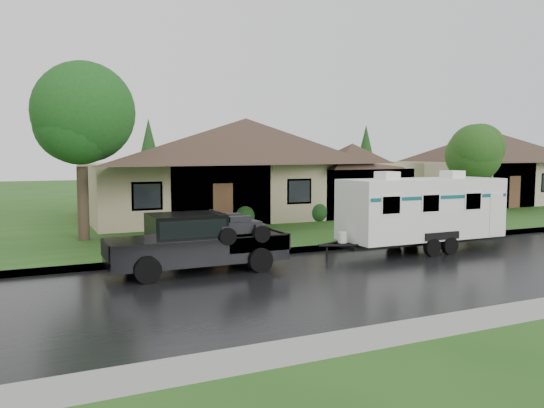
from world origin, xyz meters
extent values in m
plane|color=#26531A|center=(0.00, 0.00, 0.00)|extent=(140.00, 140.00, 0.00)
cube|color=black|center=(0.00, -2.00, 0.01)|extent=(140.00, 8.00, 0.01)
cube|color=gray|center=(0.00, 2.25, 0.07)|extent=(140.00, 0.50, 0.15)
cube|color=#26531A|center=(0.00, 15.00, 0.07)|extent=(140.00, 26.00, 0.15)
cube|color=tan|center=(2.00, 14.00, 1.65)|extent=(18.00, 10.00, 3.00)
pyramid|color=#3C2B21|center=(2.00, 14.00, 5.75)|extent=(19.44, 10.80, 2.60)
cube|color=tan|center=(7.40, 11.00, 1.50)|extent=(5.76, 4.00, 2.70)
cube|color=#C1B490|center=(22.00, 14.50, 1.65)|extent=(14.00, 9.00, 3.00)
pyramid|color=#3C2B21|center=(22.00, 14.50, 5.45)|extent=(15.12, 9.72, 2.30)
cylinder|color=#382B1E|center=(-7.70, 7.58, 1.64)|extent=(0.44, 0.44, 2.98)
sphere|color=#205D1E|center=(-7.70, 7.58, 4.90)|extent=(4.11, 4.11, 4.11)
cylinder|color=#382B1E|center=(12.26, 6.63, 1.28)|extent=(0.37, 0.37, 2.25)
sphere|color=#2B5B1D|center=(12.26, 6.63, 3.74)|extent=(3.11, 3.11, 3.11)
sphere|color=#143814|center=(-4.30, 9.30, 0.65)|extent=(1.00, 1.00, 1.00)
sphere|color=#143814|center=(-0.10, 9.30, 0.65)|extent=(1.00, 1.00, 1.00)
sphere|color=#143814|center=(4.10, 9.30, 0.65)|extent=(1.00, 1.00, 1.00)
sphere|color=#143814|center=(8.30, 9.30, 0.65)|extent=(1.00, 1.00, 1.00)
cube|color=black|center=(-5.07, 0.58, 0.70)|extent=(5.40, 1.80, 0.77)
cube|color=black|center=(-7.05, 0.58, 0.95)|extent=(1.44, 1.76, 0.32)
cube|color=black|center=(-5.43, 0.58, 1.40)|extent=(2.16, 1.69, 0.81)
cube|color=black|center=(-5.43, 0.58, 1.44)|extent=(1.98, 1.73, 0.50)
cube|color=black|center=(-3.35, 0.58, 0.88)|extent=(1.98, 1.71, 0.05)
cylinder|color=black|center=(-6.78, -0.30, 0.38)|extent=(0.76, 0.29, 0.76)
cylinder|color=black|center=(-6.78, 1.47, 0.38)|extent=(0.76, 0.29, 0.76)
cylinder|color=black|center=(-3.35, -0.30, 0.38)|extent=(0.76, 0.29, 0.76)
cylinder|color=black|center=(-3.35, 1.47, 0.38)|extent=(0.76, 0.29, 0.76)
cube|color=white|center=(3.63, 0.58, 1.60)|extent=(6.31, 2.16, 2.21)
cube|color=black|center=(3.63, 0.58, 0.36)|extent=(6.67, 1.08, 0.13)
cube|color=#0C5259|center=(3.63, 0.58, 2.08)|extent=(6.18, 2.18, 0.13)
cube|color=white|center=(2.01, 0.58, 2.85)|extent=(0.63, 0.72, 0.29)
cube|color=white|center=(5.08, 0.58, 2.85)|extent=(0.63, 0.72, 0.29)
cylinder|color=black|center=(3.23, -0.48, 0.32)|extent=(0.63, 0.22, 0.63)
cylinder|color=black|center=(3.23, 1.65, 0.32)|extent=(0.63, 0.22, 0.63)
cylinder|color=black|center=(4.04, -0.48, 0.32)|extent=(0.63, 0.22, 0.63)
cylinder|color=black|center=(4.04, 1.65, 0.32)|extent=(0.63, 0.22, 0.63)
camera|label=1|loc=(-9.73, -14.93, 3.52)|focal=35.00mm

